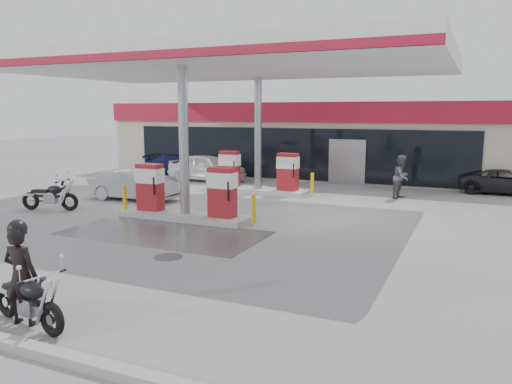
% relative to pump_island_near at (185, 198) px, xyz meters
% --- Properties ---
extents(ground, '(90.00, 90.00, 0.00)m').
position_rel_pump_island_near_xyz_m(ground, '(0.00, -2.00, -0.71)').
color(ground, gray).
rests_on(ground, ground).
extents(wet_patch, '(6.00, 3.00, 0.00)m').
position_rel_pump_island_near_xyz_m(wet_patch, '(0.50, -2.00, -0.71)').
color(wet_patch, '#4C4C4F').
rests_on(wet_patch, ground).
extents(drain_cover, '(0.70, 0.70, 0.01)m').
position_rel_pump_island_near_xyz_m(drain_cover, '(2.00, -4.00, -0.71)').
color(drain_cover, '#38383A').
rests_on(drain_cover, ground).
extents(store_building, '(22.00, 8.22, 4.00)m').
position_rel_pump_island_near_xyz_m(store_building, '(0.01, 13.94, 1.30)').
color(store_building, beige).
rests_on(store_building, ground).
extents(canopy, '(16.00, 10.02, 5.51)m').
position_rel_pump_island_near_xyz_m(canopy, '(0.00, 3.00, 4.56)').
color(canopy, silver).
rests_on(canopy, ground).
extents(pump_island_near, '(5.14, 1.30, 1.78)m').
position_rel_pump_island_near_xyz_m(pump_island_near, '(0.00, 0.00, 0.00)').
color(pump_island_near, '#9E9E99').
rests_on(pump_island_near, ground).
extents(pump_island_far, '(5.14, 1.30, 1.78)m').
position_rel_pump_island_near_xyz_m(pump_island_far, '(0.00, 6.00, 0.00)').
color(pump_island_far, '#9E9E99').
rests_on(pump_island_far, ground).
extents(main_motorcycle, '(1.89, 0.79, 0.98)m').
position_rel_pump_island_near_xyz_m(main_motorcycle, '(2.19, -8.31, -0.28)').
color(main_motorcycle, black).
rests_on(main_motorcycle, ground).
extents(biker_main, '(0.67, 0.49, 1.70)m').
position_rel_pump_island_near_xyz_m(biker_main, '(2.00, -8.28, 0.14)').
color(biker_main, black).
rests_on(biker_main, ground).
extents(parked_motorcycle, '(2.11, 0.93, 1.11)m').
position_rel_pump_island_near_xyz_m(parked_motorcycle, '(-5.20, -0.78, -0.22)').
color(parked_motorcycle, black).
rests_on(parked_motorcycle, ground).
extents(sedan_white, '(4.18, 1.87, 1.40)m').
position_rel_pump_island_near_xyz_m(sedan_white, '(-3.84, 8.20, -0.01)').
color(sedan_white, white).
rests_on(sedan_white, ground).
extents(attendant, '(0.90, 1.03, 1.78)m').
position_rel_pump_island_near_xyz_m(attendant, '(6.00, 7.00, 0.18)').
color(attendant, '#57575C').
rests_on(attendant, ground).
extents(hatchback_silver, '(3.72, 1.42, 1.21)m').
position_rel_pump_island_near_xyz_m(hatchback_silver, '(-3.82, 2.20, -0.10)').
color(hatchback_silver, '#9A9CA1').
rests_on(hatchback_silver, ground).
extents(parked_car_left, '(4.10, 2.58, 1.11)m').
position_rel_pump_island_near_xyz_m(parked_car_left, '(-6.75, 10.00, -0.16)').
color(parked_car_left, '#181B51').
rests_on(parked_car_left, ground).
extents(parked_car_right, '(3.88, 1.85, 1.07)m').
position_rel_pump_island_near_xyz_m(parked_car_right, '(10.00, 10.00, -0.18)').
color(parked_car_right, black).
rests_on(parked_car_right, ground).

